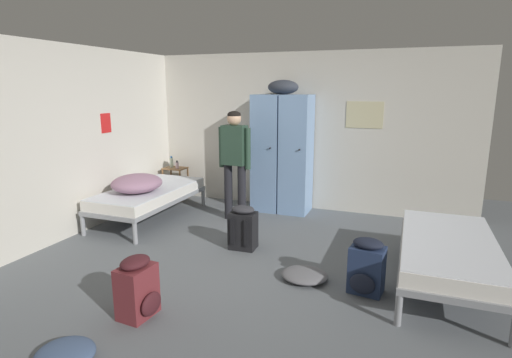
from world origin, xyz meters
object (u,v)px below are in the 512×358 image
Objects in this scene: bedding_heap at (137,183)px; clothes_pile_grey at (305,275)px; locker_bank at (282,151)px; backpack_navy at (367,267)px; backpack_maroon at (138,288)px; water_bottle at (172,162)px; lotion_bottle at (177,165)px; bed_right at (448,250)px; bed_left_rear at (149,195)px; clothes_pile_denim at (65,354)px; shelf_unit at (176,180)px; backpack_black at (243,228)px; person_traveler at (235,155)px.

bedding_heap reaches higher than clothes_pile_grey.
locker_bank is 2.79× the size of bedding_heap.
backpack_maroon is (-1.80, -1.14, 0.00)m from backpack_navy.
locker_bank reaches higher than bedding_heap.
water_bottle is 1.46× the size of lotion_bottle.
water_bottle is 0.16m from lotion_bottle.
bed_right is 2.56× the size of bedding_heap.
locker_bank is at bearing -0.23° from water_bottle.
bedding_heap is 2.88m from clothes_pile_grey.
backpack_navy is (3.31, -0.92, -0.36)m from bedding_heap.
lotion_bottle is 0.28× the size of clothes_pile_grey.
locker_bank is 2.16m from bed_left_rear.
water_bottle reaches higher than clothes_pile_grey.
clothes_pile_denim is (-2.66, -2.27, -0.32)m from bed_right.
backpack_maroon is 1.69m from clothes_pile_grey.
locker_bank is at bearing 86.42° from backpack_maroon.
backpack_navy is (3.56, -2.33, -0.09)m from shelf_unit.
bed_right is 14.05× the size of lotion_bottle.
bed_left_rear is at bearing -74.25° from water_bottle.
bedding_heap is 1.83m from backpack_black.
shelf_unit is 1.04× the size of backpack_black.
person_traveler is at bearing 30.59° from bedding_heap.
bedding_heap reaches higher than shelf_unit.
water_bottle reaches higher than clothes_pile_denim.
person_traveler is 2.35m from clothes_pile_grey.
backpack_black is 1.78m from backpack_maroon.
person_traveler is (1.21, 0.46, 0.60)m from bed_left_rear.
clothes_pile_denim is (1.63, -4.17, -0.28)m from shelf_unit.
backpack_black is 1.00× the size of backpack_maroon.
backpack_navy is at bearing -149.68° from bed_right.
locker_bank is at bearing 54.02° from person_traveler.
locker_bank is 2.07m from shelf_unit.
person_traveler is 3.37× the size of clothes_pile_grey.
backpack_navy is (3.49, -2.29, -0.37)m from lotion_bottle.
water_bottle is at bearing 165.96° from shelf_unit.
backpack_maroon is at bearing -63.79° from lotion_bottle.
locker_bank is 3.76× the size of backpack_navy.
backpack_maroon is (1.51, -2.32, -0.12)m from bed_left_rear.
shelf_unit is 1.32× the size of clothes_pile_denim.
backpack_maroon is at bearing -147.73° from backpack_navy.
bed_right is 1.17× the size of person_traveler.
bed_right is at bearing 40.52° from clothes_pile_denim.
person_traveler is at bearing -25.21° from lotion_bottle.
clothes_pile_grey is (2.69, -0.86, -0.57)m from bedding_heap.
backpack_navy is at bearing -19.63° from bed_left_rear.
clothes_pile_grey is at bearing -164.43° from bed_right.
bed_right is 1.44m from clothes_pile_grey.
backpack_maroon is (-0.22, -3.48, -0.71)m from locker_bank.
locker_bank reaches higher than shelf_unit.
shelf_unit is 3.73m from clothes_pile_grey.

